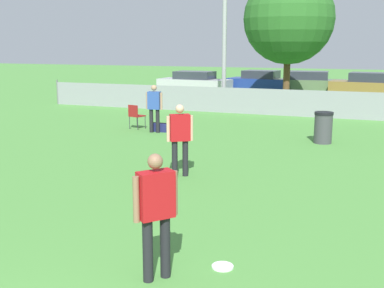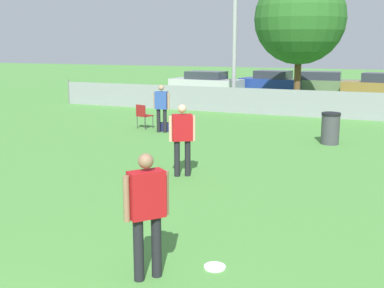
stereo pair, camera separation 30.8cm
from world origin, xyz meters
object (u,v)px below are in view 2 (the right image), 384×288
parked_car_silver (206,82)px  parked_car_olive (321,83)px  tree_near_pole (300,19)px  folding_chair_sideline (143,114)px  player_defender_red (182,135)px  trash_bin (330,128)px  parked_car_blue (273,82)px  frisbee_disc (215,267)px  gear_bag_sideline (167,127)px  player_thrower_red (147,207)px  spectator_in_blue (162,105)px

parked_car_silver → parked_car_olive: size_ratio=1.02×
tree_near_pole → folding_chair_sideline: 10.15m
tree_near_pole → folding_chair_sideline: tree_near_pole is taller
folding_chair_sideline → parked_car_silver: size_ratio=0.19×
player_defender_red → folding_chair_sideline: bearing=93.5°
tree_near_pole → trash_bin: 10.02m
trash_bin → parked_car_blue: (-5.37, 15.10, 0.19)m
tree_near_pole → parked_car_olive: size_ratio=1.39×
frisbee_disc → gear_bag_sideline: bearing=119.2°
trash_bin → parked_car_olive: 15.38m
frisbee_disc → trash_bin: 9.02m
player_defender_red → parked_car_silver: (-6.57, 18.42, -0.30)m
frisbee_disc → trash_bin: size_ratio=0.31×
player_thrower_red → player_defender_red: size_ratio=1.00×
player_thrower_red → trash_bin: (1.04, 9.60, -0.47)m
player_defender_red → trash_bin: 5.64m
spectator_in_blue → parked_car_olive: bearing=-106.0°
player_thrower_red → gear_bag_sideline: player_thrower_red is taller
frisbee_disc → gear_bag_sideline: size_ratio=0.48×
frisbee_disc → parked_car_olive: bearing=95.0°
player_thrower_red → trash_bin: bearing=33.2°
parked_car_blue → gear_bag_sideline: bearing=-83.2°
folding_chair_sideline → trash_bin: size_ratio=0.91×
frisbee_disc → folding_chair_sideline: bearing=123.4°
player_thrower_red → gear_bag_sideline: size_ratio=2.65×
spectator_in_blue → parked_car_olive: 15.66m
tree_near_pole → parked_car_silver: (-6.47, 4.50, -3.48)m
tree_near_pole → frisbee_disc: size_ratio=21.35×
player_thrower_red → frisbee_disc: 1.30m
parked_car_silver → frisbee_disc: bearing=-64.1°
gear_bag_sideline → parked_car_silver: (-3.75, 13.36, 0.50)m
player_thrower_red → frisbee_disc: (0.68, 0.60, -0.93)m
trash_bin → parked_car_blue: 16.03m
tree_near_pole → player_thrower_red: size_ratio=3.86×
parked_car_silver → parked_car_olive: bearing=19.0°
folding_chair_sideline → parked_car_silver: parked_car_silver is taller
tree_near_pole → parked_car_blue: size_ratio=1.51×
trash_bin → tree_near_pole: bearing=106.8°
player_defender_red → parked_car_silver: player_defender_red is taller
trash_bin → folding_chair_sideline: bearing=178.2°
parked_car_blue → parked_car_olive: bearing=8.5°
folding_chair_sideline → parked_car_blue: parked_car_blue is taller
gear_bag_sideline → parked_car_blue: (0.06, 15.02, 0.52)m
frisbee_disc → trash_bin: bearing=87.8°
tree_near_pole → player_thrower_red: (1.67, -18.53, -3.17)m
frisbee_disc → gear_bag_sideline: (-5.07, 9.08, 0.13)m
spectator_in_blue → parked_car_silver: spectator_in_blue is taller
spectator_in_blue → parked_car_silver: 14.11m
frisbee_disc → parked_car_blue: (-5.02, 24.10, 0.65)m
parked_car_olive → trash_bin: bearing=-84.3°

